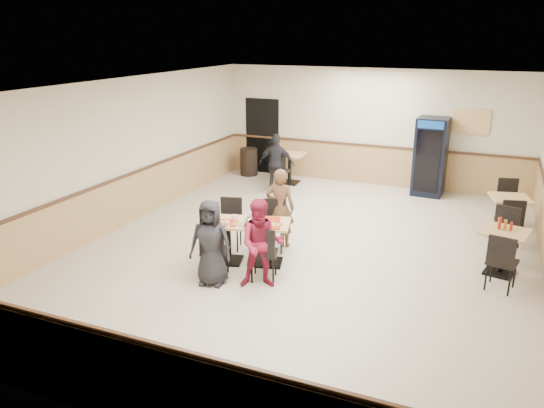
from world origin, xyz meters
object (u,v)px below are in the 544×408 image
at_px(diner_woman_left, 211,243).
at_px(diner_man_opposite, 280,208).
at_px(back_table, 290,164).
at_px(main_table, 248,236).
at_px(trash_bin, 249,162).
at_px(lone_diner, 276,164).
at_px(side_table_near, 503,245).
at_px(diner_woman_right, 262,244).
at_px(side_table_far, 509,210).
at_px(pepsi_cooler, 430,157).

xyz_separation_m(diner_woman_left, diner_man_opposite, (0.40, 1.90, 0.05)).
relative_size(diner_man_opposite, back_table, 1.85).
relative_size(main_table, diner_man_opposite, 1.04).
distance_m(diner_man_opposite, trash_bin, 5.26).
bearing_deg(lone_diner, diner_woman_left, 87.91).
bearing_deg(lone_diner, back_table, -103.15).
relative_size(side_table_near, trash_bin, 1.11).
xyz_separation_m(diner_woman_left, diner_woman_right, (0.78, 0.22, 0.02)).
relative_size(lone_diner, side_table_near, 1.75).
xyz_separation_m(diner_woman_right, trash_bin, (-3.14, 6.14, -0.34)).
height_order(side_table_far, pepsi_cooler, pepsi_cooler).
bearing_deg(trash_bin, diner_man_opposite, -58.24).
bearing_deg(diner_man_opposite, pepsi_cooler, -125.77).
bearing_deg(diner_woman_right, back_table, 84.76).
bearing_deg(main_table, side_table_near, 1.16).
xyz_separation_m(diner_woman_left, trash_bin, (-2.36, 6.36, -0.32)).
bearing_deg(pepsi_cooler, trash_bin, -176.20).
xyz_separation_m(diner_man_opposite, back_table, (-1.40, 4.11, -0.21)).
xyz_separation_m(diner_man_opposite, side_table_far, (3.95, 2.33, -0.24)).
bearing_deg(pepsi_cooler, main_table, -109.85).
bearing_deg(side_table_near, lone_diner, 151.13).
distance_m(side_table_far, back_table, 5.64).
bearing_deg(diner_woman_left, pepsi_cooler, 57.83).
distance_m(side_table_near, trash_bin, 7.82).
bearing_deg(trash_bin, back_table, -14.42).
bearing_deg(diner_woman_left, side_table_far, 33.59).
height_order(diner_woman_left, diner_woman_right, diner_woman_right).
xyz_separation_m(main_table, diner_man_opposite, (0.20, 0.95, 0.24)).
bearing_deg(trash_bin, lone_diner, -42.86).
height_order(lone_diner, pepsi_cooler, pepsi_cooler).
xyz_separation_m(back_table, pepsi_cooler, (3.53, 0.39, 0.42)).
xyz_separation_m(lone_diner, back_table, (0.00, 0.91, -0.21)).
xyz_separation_m(main_table, diner_woman_left, (-0.20, -0.95, 0.20)).
bearing_deg(diner_man_opposite, side_table_far, -159.95).
bearing_deg(pepsi_cooler, side_table_far, -46.82).
height_order(back_table, trash_bin, back_table).
distance_m(side_table_near, side_table_far, 2.03).
bearing_deg(lone_diner, side_table_far, 157.60).
distance_m(diner_woman_right, diner_man_opposite, 1.72).
bearing_deg(diner_man_opposite, lone_diner, -76.81).
bearing_deg(side_table_far, lone_diner, 170.76).
bearing_deg(diner_woman_left, diner_woman_right, 5.35).
xyz_separation_m(main_table, diner_woman_right, (0.58, -0.73, 0.22)).
bearing_deg(diner_man_opposite, back_table, -81.65).
bearing_deg(back_table, diner_woman_left, -80.58).
bearing_deg(main_table, side_table_far, 22.36).
relative_size(main_table, diner_woman_right, 1.08).
height_order(main_table, side_table_near, side_table_near).
distance_m(diner_woman_left, diner_woman_right, 0.81).
bearing_deg(side_table_near, main_table, -162.91).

